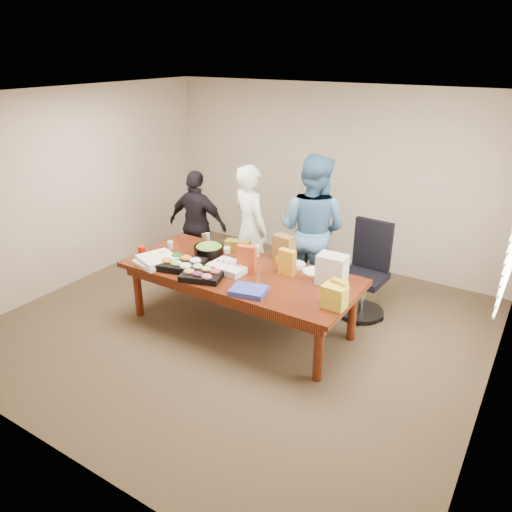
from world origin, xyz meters
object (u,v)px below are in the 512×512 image
Objects in this scene: sheet_cake at (229,267)px; conference_table at (240,299)px; salad_bowl at (209,251)px; person_right at (312,230)px; person_center at (250,229)px; office_chair at (364,274)px.

conference_table is at bearing 28.77° from sheet_cake.
sheet_cake is at bearing -26.33° from salad_bowl.
person_right reaches higher than salad_bowl.
person_center is 0.86m from person_right.
person_right is 5.18× the size of salad_bowl.
salad_bowl is at bearing 163.06° from conference_table.
salad_bowl is (-0.58, 0.18, 0.44)m from conference_table.
office_chair is 0.59× the size of person_right.
person_center reaches higher than salad_bowl.
salad_bowl is (-1.72, -0.87, 0.23)m from office_chair.
person_center is 0.79m from salad_bowl.
office_chair reaches higher than conference_table.
conference_table is 0.75m from salad_bowl.
conference_table is 0.43m from sheet_cake.
person_center is 3.97× the size of sheet_cake.
conference_table is at bearing -133.90° from office_chair.
conference_table is 2.42× the size of office_chair.
sheet_cake is 0.52m from salad_bowl.
office_chair is 1.68m from sheet_cake.
person_right is 1.36m from salad_bowl.
salad_bowl is (-0.95, -0.95, -0.17)m from person_right.
office_chair reaches higher than salad_bowl.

